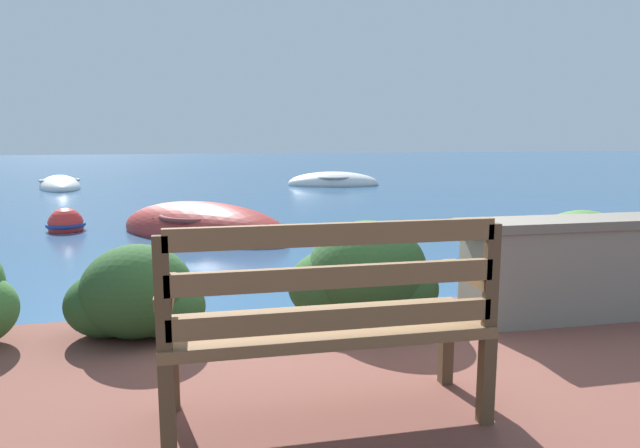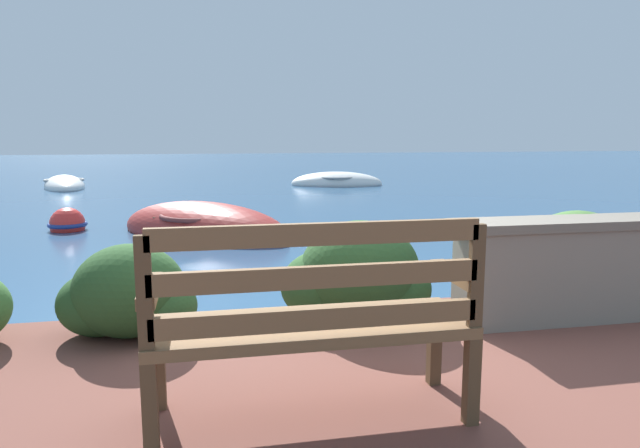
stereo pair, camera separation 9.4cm
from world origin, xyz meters
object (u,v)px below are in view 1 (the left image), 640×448
(rowboat_nearest, at_px, (203,230))
(mooring_buoy, at_px, (66,225))
(park_bench, at_px, (328,317))
(rowboat_far, at_px, (60,186))
(rowboat_mid, at_px, (333,183))

(rowboat_nearest, height_order, mooring_buoy, rowboat_nearest)
(park_bench, height_order, mooring_buoy, park_bench)
(park_bench, bearing_deg, rowboat_nearest, 92.22)
(mooring_buoy, bearing_deg, rowboat_nearest, -21.95)
(rowboat_nearest, distance_m, rowboat_far, 9.30)
(rowboat_far, distance_m, mooring_buoy, 7.83)
(rowboat_far, bearing_deg, rowboat_mid, 69.45)
(rowboat_nearest, bearing_deg, rowboat_far, -22.76)
(rowboat_nearest, xyz_separation_m, rowboat_mid, (3.82, 7.72, -0.01))
(park_bench, height_order, rowboat_mid, park_bench)
(rowboat_nearest, distance_m, mooring_buoy, 2.24)
(mooring_buoy, bearing_deg, rowboat_far, 102.90)
(rowboat_nearest, height_order, rowboat_far, rowboat_nearest)
(park_bench, xyz_separation_m, rowboat_far, (-4.33, 14.68, -0.65))
(rowboat_nearest, relative_size, mooring_buoy, 5.25)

